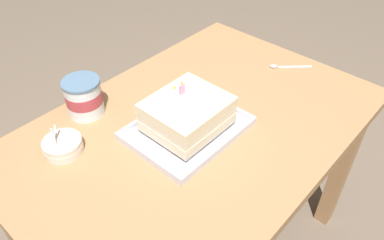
{
  "coord_description": "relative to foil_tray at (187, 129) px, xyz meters",
  "views": [
    {
      "loc": [
        -0.67,
        -0.58,
        1.5
      ],
      "look_at": [
        -0.02,
        -0.0,
        0.76
      ],
      "focal_mm": 35.55,
      "sensor_mm": 36.0,
      "label": 1
    }
  ],
  "objects": [
    {
      "name": "dining_table",
      "position": [
        0.04,
        0.0,
        -0.11
      ],
      "size": [
        1.17,
        0.79,
        0.73
      ],
      "color": "#9E754C",
      "rests_on": "ground_plane"
    },
    {
      "name": "foil_tray",
      "position": [
        0.0,
        0.0,
        0.0
      ],
      "size": [
        0.34,
        0.27,
        0.02
      ],
      "color": "silver",
      "rests_on": "dining_table"
    },
    {
      "name": "birthday_cake",
      "position": [
        -0.0,
        0.0,
        0.06
      ],
      "size": [
        0.22,
        0.2,
        0.14
      ],
      "color": "beige",
      "rests_on": "foil_tray"
    },
    {
      "name": "bowl_stack",
      "position": [
        -0.3,
        0.2,
        0.01
      ],
      "size": [
        0.11,
        0.11,
        0.08
      ],
      "color": "silver",
      "rests_on": "dining_table"
    },
    {
      "name": "ice_cream_tub",
      "position": [
        -0.15,
        0.3,
        0.05
      ],
      "size": [
        0.12,
        0.12,
        0.12
      ],
      "color": "white",
      "rests_on": "dining_table"
    },
    {
      "name": "serving_spoon_near_tray",
      "position": [
        0.5,
        -0.03,
        -0.0
      ],
      "size": [
        0.12,
        0.12,
        0.01
      ],
      "color": "silver",
      "rests_on": "dining_table"
    }
  ]
}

